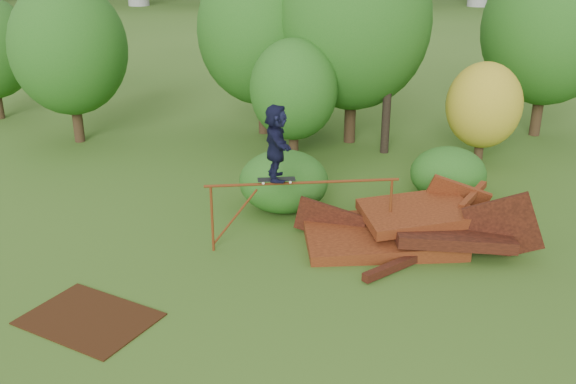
{
  "coord_description": "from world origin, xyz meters",
  "views": [
    {
      "loc": [
        -0.52,
        -10.71,
        6.62
      ],
      "look_at": [
        -0.8,
        2.0,
        1.6
      ],
      "focal_mm": 40.0,
      "sensor_mm": 36.0,
      "label": 1
    }
  ],
  "objects_px": {
    "scrap_pile": "(408,230)",
    "flat_plate": "(89,319)",
    "skater": "(276,142)",
    "utility_pole": "(393,2)"
  },
  "relations": [
    {
      "from": "scrap_pile",
      "to": "flat_plate",
      "type": "bearing_deg",
      "value": -152.57
    },
    {
      "from": "skater",
      "to": "flat_plate",
      "type": "bearing_deg",
      "value": 124.36
    },
    {
      "from": "scrap_pile",
      "to": "skater",
      "type": "height_order",
      "value": "skater"
    },
    {
      "from": "scrap_pile",
      "to": "flat_plate",
      "type": "relative_size",
      "value": 2.38
    },
    {
      "from": "skater",
      "to": "flat_plate",
      "type": "xyz_separation_m",
      "value": [
        -3.4,
        -3.09,
        -2.52
      ]
    },
    {
      "from": "skater",
      "to": "utility_pole",
      "type": "distance_m",
      "value": 8.22
    },
    {
      "from": "scrap_pile",
      "to": "utility_pole",
      "type": "relative_size",
      "value": 0.59
    },
    {
      "from": "skater",
      "to": "flat_plate",
      "type": "distance_m",
      "value": 5.24
    },
    {
      "from": "skater",
      "to": "utility_pole",
      "type": "relative_size",
      "value": 0.18
    },
    {
      "from": "scrap_pile",
      "to": "flat_plate",
      "type": "height_order",
      "value": "scrap_pile"
    }
  ]
}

